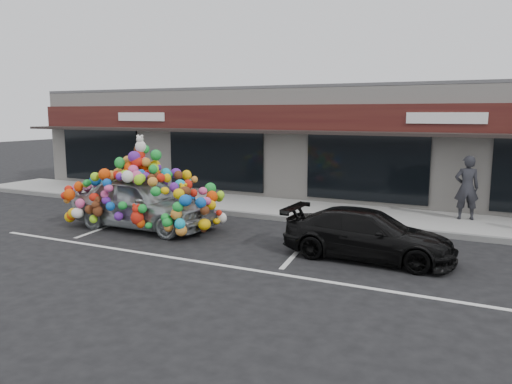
% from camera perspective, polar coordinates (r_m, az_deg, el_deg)
% --- Properties ---
extents(ground, '(90.00, 90.00, 0.00)m').
position_cam_1_polar(ground, '(13.89, -5.63, -4.80)').
color(ground, black).
rests_on(ground, ground).
extents(shop_building, '(24.00, 7.20, 4.31)m').
position_cam_1_polar(shop_building, '(21.14, 6.56, 5.87)').
color(shop_building, silver).
rests_on(shop_building, ground).
extents(sidewalk, '(26.00, 3.00, 0.15)m').
position_cam_1_polar(sidewalk, '(17.31, 1.41, -1.74)').
color(sidewalk, '#9C9B96').
rests_on(sidewalk, ground).
extents(kerb, '(26.00, 0.18, 0.16)m').
position_cam_1_polar(kerb, '(15.99, -0.87, -2.64)').
color(kerb, slate).
rests_on(kerb, ground).
extents(parking_stripe_left, '(0.73, 4.37, 0.01)m').
position_cam_1_polar(parking_stripe_left, '(15.93, -15.07, -3.26)').
color(parking_stripe_left, silver).
rests_on(parking_stripe_left, ground).
extents(parking_stripe_mid, '(0.73, 4.37, 0.01)m').
position_cam_1_polar(parking_stripe_mid, '(12.84, 5.56, -5.92)').
color(parking_stripe_mid, silver).
rests_on(parking_stripe_mid, ground).
extents(lane_line, '(14.00, 0.12, 0.01)m').
position_cam_1_polar(lane_line, '(10.99, -3.12, -8.48)').
color(lane_line, silver).
rests_on(lane_line, ground).
extents(toy_car, '(3.19, 4.72, 2.74)m').
position_cam_1_polar(toy_car, '(14.72, -12.84, -0.50)').
color(toy_car, '#989FA2').
rests_on(toy_car, ground).
extents(black_sedan, '(1.65, 3.91, 1.13)m').
position_cam_1_polar(black_sedan, '(11.69, 12.68, -4.78)').
color(black_sedan, black).
rests_on(black_sedan, ground).
extents(pedestrian_a, '(0.80, 0.63, 1.92)m').
position_cam_1_polar(pedestrian_a, '(16.10, 22.94, 0.47)').
color(pedestrian_a, black).
rests_on(pedestrian_a, sidewalk).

